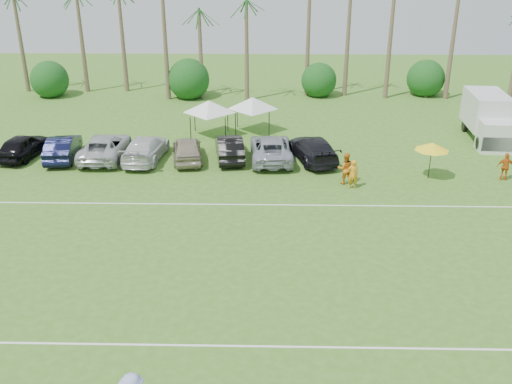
{
  "coord_description": "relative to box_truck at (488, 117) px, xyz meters",
  "views": [
    {
      "loc": [
        1.28,
        -14.45,
        13.29
      ],
      "look_at": [
        0.71,
        12.11,
        1.6
      ],
      "focal_mm": 40.0,
      "sensor_mm": 36.0,
      "label": 1
    }
  ],
  "objects": [
    {
      "name": "palm_tree_8",
      "position": [
        -4.16,
        12.41,
        5.73
      ],
      "size": [
        2.4,
        2.4,
        8.9
      ],
      "color": "brown",
      "rests_on": "ground"
    },
    {
      "name": "parked_car_7",
      "position": [
        -12.89,
        -4.48,
        -0.96
      ],
      "size": [
        3.53,
        5.85,
        1.59
      ],
      "primitive_type": "imported",
      "rotation": [
        0.0,
        0.0,
        3.4
      ],
      "color": "black",
      "rests_on": "ground"
    },
    {
      "name": "field_lines",
      "position": [
        -17.16,
        -17.59,
        -1.75
      ],
      "size": [
        80.0,
        12.1,
        0.01
      ],
      "color": "white",
      "rests_on": "ground"
    },
    {
      "name": "palm_tree_1",
      "position": [
        -34.16,
        12.41,
        6.6
      ],
      "size": [
        2.4,
        2.4,
        9.9
      ],
      "color": "brown",
      "rests_on": "ground"
    },
    {
      "name": "parked_car_5",
      "position": [
        -18.41,
        -4.34,
        -0.96
      ],
      "size": [
        2.35,
        5.01,
        1.59
      ],
      "primitive_type": "imported",
      "rotation": [
        0.0,
        0.0,
        3.28
      ],
      "color": "black",
      "rests_on": "ground"
    },
    {
      "name": "market_umbrella",
      "position": [
        -6.03,
        -7.55,
        0.31
      ],
      "size": [
        2.06,
        2.06,
        2.3
      ],
      "color": "black",
      "rests_on": "ground"
    },
    {
      "name": "box_truck",
      "position": [
        0.0,
        0.0,
        0.0
      ],
      "size": [
        2.84,
        6.51,
        3.28
      ],
      "rotation": [
        0.0,
        0.0,
        -0.07
      ],
      "color": "silver",
      "rests_on": "ground"
    },
    {
      "name": "sideline_player_c",
      "position": [
        -1.52,
        -7.7,
        -0.89
      ],
      "size": [
        1.07,
        0.6,
        1.72
      ],
      "primitive_type": "imported",
      "rotation": [
        0.0,
        0.0,
        2.96
      ],
      "color": "#CA5F16",
      "rests_on": "ground"
    },
    {
      "name": "parked_car_2",
      "position": [
        -26.7,
        -4.41,
        -0.96
      ],
      "size": [
        2.69,
        5.74,
        1.59
      ],
      "primitive_type": "imported",
      "rotation": [
        0.0,
        0.0,
        3.15
      ],
      "color": "#B6B7BA",
      "rests_on": "ground"
    },
    {
      "name": "bush_tree_1",
      "position": [
        -23.16,
        13.41,
        0.05
      ],
      "size": [
        4.0,
        4.0,
        4.0
      ],
      "color": "brown",
      "rests_on": "ground"
    },
    {
      "name": "palm_tree_0",
      "position": [
        -39.16,
        12.41,
        5.73
      ],
      "size": [
        2.4,
        2.4,
        8.9
      ],
      "color": "brown",
      "rests_on": "ground"
    },
    {
      "name": "parked_car_1",
      "position": [
        -29.46,
        -4.59,
        -0.96
      ],
      "size": [
        2.27,
        4.99,
        1.59
      ],
      "primitive_type": "imported",
      "rotation": [
        0.0,
        0.0,
        3.27
      ],
      "color": "black",
      "rests_on": "ground"
    },
    {
      "name": "parked_car_3",
      "position": [
        -23.94,
        -4.67,
        -0.96
      ],
      "size": [
        2.62,
        5.62,
        1.59
      ],
      "primitive_type": "imported",
      "rotation": [
        0.0,
        0.0,
        3.07
      ],
      "color": "silver",
      "rests_on": "ground"
    },
    {
      "name": "canopy_tent_left",
      "position": [
        -20.18,
        0.44,
        0.96
      ],
      "size": [
        3.9,
        3.9,
        3.16
      ],
      "color": "black",
      "rests_on": "ground"
    },
    {
      "name": "palm_tree_4",
      "position": [
        -21.16,
        12.41,
        5.73
      ],
      "size": [
        2.4,
        2.4,
        8.9
      ],
      "color": "brown",
      "rests_on": "ground"
    },
    {
      "name": "bush_tree_3",
      "position": [
        -1.16,
        13.41,
        0.05
      ],
      "size": [
        4.0,
        4.0,
        4.0
      ],
      "color": "brown",
      "rests_on": "ground"
    },
    {
      "name": "bush_tree_2",
      "position": [
        -11.16,
        13.41,
        0.05
      ],
      "size": [
        4.0,
        4.0,
        4.0
      ],
      "color": "brown",
      "rests_on": "ground"
    },
    {
      "name": "bush_tree_0",
      "position": [
        -36.16,
        13.41,
        0.05
      ],
      "size": [
        4.0,
        4.0,
        4.0
      ],
      "color": "brown",
      "rests_on": "ground"
    },
    {
      "name": "sideline_player_a",
      "position": [
        -10.89,
        -9.13,
        -0.87
      ],
      "size": [
        0.64,
        0.43,
        1.76
      ],
      "primitive_type": "imported",
      "rotation": [
        0.0,
        0.0,
        3.14
      ],
      "color": "orange",
      "rests_on": "ground"
    },
    {
      "name": "sideline_player_b",
      "position": [
        -11.26,
        -8.43,
        -0.79
      ],
      "size": [
        0.99,
        0.8,
        1.92
      ],
      "primitive_type": "imported",
      "rotation": [
        0.0,
        0.0,
        3.22
      ],
      "color": "orange",
      "rests_on": "ground"
    },
    {
      "name": "parked_car_0",
      "position": [
        -32.22,
        -4.34,
        -0.96
      ],
      "size": [
        2.5,
        4.87,
        1.59
      ],
      "primitive_type": "imported",
      "rotation": [
        0.0,
        0.0,
        3.0
      ],
      "color": "black",
      "rests_on": "ground"
    },
    {
      "name": "palm_tree_5",
      "position": [
        -17.16,
        12.41,
        6.6
      ],
      "size": [
        2.4,
        2.4,
        9.9
      ],
      "color": "brown",
      "rests_on": "ground"
    },
    {
      "name": "canopy_tent_right",
      "position": [
        -17.02,
        1.57,
        0.93
      ],
      "size": [
        3.86,
        3.86,
        3.13
      ],
      "color": "black",
      "rests_on": "ground"
    },
    {
      "name": "parked_car_4",
      "position": [
        -21.17,
        -4.69,
        -0.96
      ],
      "size": [
        2.61,
        4.9,
        1.59
      ],
      "primitive_type": "imported",
      "rotation": [
        0.0,
        0.0,
        3.3
      ],
      "color": "#9F9279",
      "rests_on": "ground"
    },
    {
      "name": "parked_car_6",
      "position": [
        -15.65,
        -4.49,
        -0.96
      ],
      "size": [
        2.94,
        5.84,
        1.59
      ],
      "primitive_type": "imported",
      "rotation": [
        0.0,
        0.0,
        3.2
      ],
      "color": "#9DA1AD",
      "rests_on": "ground"
    },
    {
      "name": "palm_tree_9",
      "position": [
        0.84,
        12.41,
        6.6
      ],
      "size": [
        2.4,
        2.4,
        9.9
      ],
      "color": "brown",
      "rests_on": "ground"
    }
  ]
}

